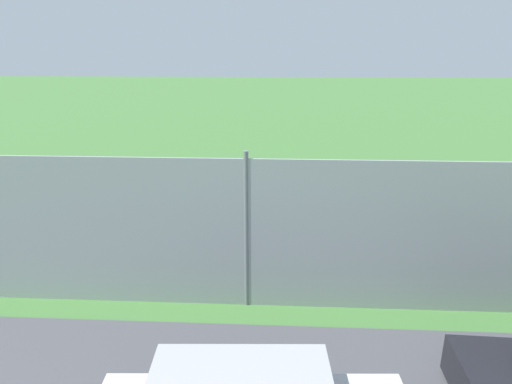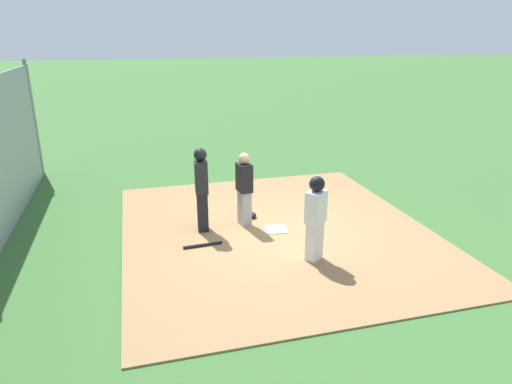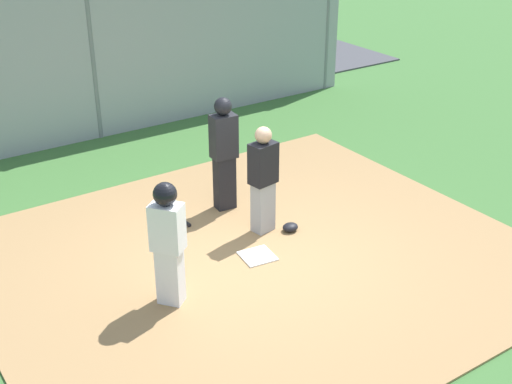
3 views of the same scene
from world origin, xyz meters
name	(u,v)px [view 2 (image 2 of 3)]	position (x,y,z in m)	size (l,w,h in m)	color
ground_plane	(276,231)	(0.00, 0.00, 0.00)	(140.00, 140.00, 0.00)	#3D6B33
dirt_infield	(276,230)	(0.00, 0.00, 0.01)	(7.20, 6.40, 0.03)	#9E774C
home_plate	(276,229)	(0.00, 0.00, 0.04)	(0.44, 0.44, 0.02)	white
catcher	(244,188)	(-0.49, -0.58, 0.87)	(0.42, 0.32, 1.62)	#9E9EA3
umpire	(202,188)	(-0.42, -1.52, 0.98)	(0.40, 0.29, 1.80)	black
runner	(316,213)	(1.47, 0.27, 0.95)	(0.44, 0.46, 1.62)	silver
baseball_bat	(203,245)	(0.39, -1.65, 0.06)	(0.06, 0.06, 0.79)	black
catcher_mask	(252,215)	(-0.81, -0.33, 0.09)	(0.24, 0.20, 0.12)	black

